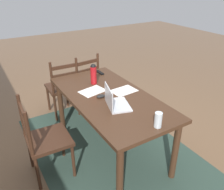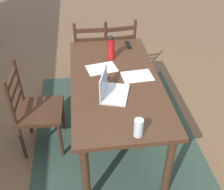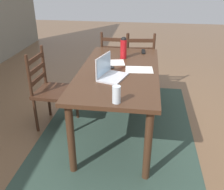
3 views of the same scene
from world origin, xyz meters
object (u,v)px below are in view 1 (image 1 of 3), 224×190
(chair_right_near, at_px, (83,83))
(tv_remote, at_px, (100,72))
(computer_mouse, at_px, (101,96))
(drinking_glass, at_px, (158,120))
(laptop, at_px, (114,101))
(dining_table, at_px, (109,103))
(chair_right_far, at_px, (63,87))
(chair_far_head, at_px, (45,140))
(water_bottle, at_px, (93,74))

(chair_right_near, bearing_deg, tv_remote, -171.82)
(computer_mouse, xyz_separation_m, tv_remote, (0.66, -0.35, -0.01))
(drinking_glass, bearing_deg, laptop, 15.18)
(dining_table, xyz_separation_m, laptop, (-0.23, 0.08, 0.15))
(chair_right_near, relative_size, drinking_glass, 6.43)
(chair_right_near, relative_size, tv_remote, 5.59)
(computer_mouse, bearing_deg, chair_right_far, 12.67)
(computer_mouse, distance_m, tv_remote, 0.75)
(dining_table, distance_m, chair_far_head, 0.83)
(chair_right_near, xyz_separation_m, laptop, (-1.37, 0.25, 0.37))
(dining_table, distance_m, computer_mouse, 0.16)
(chair_far_head, bearing_deg, water_bottle, -63.45)
(dining_table, height_order, computer_mouse, computer_mouse)
(water_bottle, xyz_separation_m, drinking_glass, (-1.16, -0.06, -0.06))
(chair_right_near, relative_size, computer_mouse, 9.50)
(chair_far_head, relative_size, tv_remote, 5.59)
(chair_far_head, height_order, water_bottle, water_bottle)
(dining_table, height_order, tv_remote, tv_remote)
(chair_far_head, xyz_separation_m, drinking_glass, (-0.76, -0.86, 0.38))
(chair_right_far, bearing_deg, computer_mouse, -176.55)
(chair_right_near, height_order, tv_remote, chair_right_near)
(dining_table, relative_size, chair_right_far, 1.79)
(drinking_glass, bearing_deg, computer_mouse, 12.30)
(water_bottle, relative_size, drinking_glass, 1.79)
(chair_right_far, distance_m, chair_right_near, 0.35)
(dining_table, xyz_separation_m, chair_far_head, (0.00, 0.80, -0.21))
(dining_table, bearing_deg, water_bottle, -0.83)
(tv_remote, bearing_deg, drinking_glass, 80.79)
(laptop, relative_size, computer_mouse, 3.70)
(drinking_glass, bearing_deg, chair_far_head, 48.63)
(dining_table, xyz_separation_m, chair_right_far, (1.14, 0.17, -0.21))
(laptop, bearing_deg, dining_table, -18.62)
(chair_right_far, xyz_separation_m, chair_right_near, (0.00, -0.35, 0.00))
(dining_table, relative_size, chair_far_head, 1.79)
(chair_right_near, xyz_separation_m, drinking_glass, (-1.90, 0.11, 0.38))
(computer_mouse, bearing_deg, drinking_glass, -158.49)
(dining_table, height_order, laptop, laptop)
(chair_far_head, xyz_separation_m, water_bottle, (0.40, -0.80, 0.44))
(chair_right_far, relative_size, drinking_glass, 6.43)
(chair_right_far, distance_m, drinking_glass, 1.95)
(chair_far_head, height_order, tv_remote, chair_far_head)
(chair_right_near, bearing_deg, water_bottle, 166.93)
(water_bottle, height_order, computer_mouse, water_bottle)
(water_bottle, bearing_deg, chair_right_far, 13.63)
(dining_table, relative_size, water_bottle, 6.42)
(chair_right_near, bearing_deg, chair_right_far, 90.05)
(chair_right_far, relative_size, water_bottle, 3.59)
(chair_right_near, bearing_deg, chair_far_head, 139.36)
(dining_table, bearing_deg, chair_right_far, 8.60)
(chair_right_far, bearing_deg, drinking_glass, -172.88)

